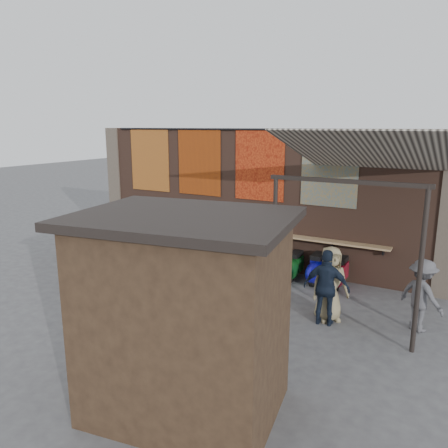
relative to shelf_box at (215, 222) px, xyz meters
name	(u,v)px	position (x,y,z in m)	size (l,w,h in m)	color
ground	(205,292)	(1.05, -2.30, -1.26)	(70.00, 70.00, 0.00)	#474749
brick_wall	(253,198)	(1.05, 0.40, 0.74)	(10.00, 0.40, 4.00)	brown
pier_left	(119,186)	(-4.15, 0.40, 0.74)	(0.50, 0.50, 4.00)	#4C4238
eating_counter	(247,231)	(1.05, 0.03, -0.16)	(8.00, 0.32, 0.05)	#9E7A51
shelf_box	(215,222)	(0.00, 0.00, 0.00)	(0.65, 0.29, 0.26)	white
tapestry_redgold	(150,160)	(-2.55, 0.18, 1.74)	(1.50, 0.02, 2.00)	maroon
tapestry_sun	(199,162)	(-0.65, 0.18, 1.74)	(1.50, 0.02, 2.00)	#E7520D
tapestry_orange	(259,165)	(1.35, 0.18, 1.74)	(1.50, 0.02, 2.00)	#B73D16
tapestry_multi	(330,168)	(3.35, 0.18, 1.74)	(1.50, 0.02, 2.00)	#215879
hang_rail	(250,129)	(1.05, 0.17, 2.72)	(0.06, 0.06, 9.50)	black
scooter_stool_0	(168,246)	(-1.53, -0.34, -0.90)	(0.34, 0.75, 0.71)	navy
scooter_stool_1	(185,248)	(-0.92, -0.30, -0.86)	(0.37, 0.82, 0.78)	black
scooter_stool_2	(200,250)	(-0.37, -0.29, -0.86)	(0.38, 0.83, 0.79)	#14204B
scooter_stool_3	(218,252)	(0.26, -0.27, -0.84)	(0.39, 0.87, 0.83)	black
scooter_stool_4	(235,256)	(0.85, -0.33, -0.85)	(0.39, 0.86, 0.82)	#1C7055
scooter_stool_5	(256,260)	(1.51, -0.30, -0.90)	(0.34, 0.75, 0.71)	#A5130C
scooter_stool_6	(275,262)	(2.11, -0.34, -0.85)	(0.39, 0.86, 0.82)	#9B490E
scooter_stool_7	(294,266)	(2.67, -0.31, -0.88)	(0.36, 0.80, 0.76)	#0F4D1A
scooter_stool_8	(317,269)	(3.29, -0.31, -0.86)	(0.38, 0.84, 0.80)	#0F0D93
scooter_stool_9	(339,273)	(3.89, -0.33, -0.86)	(0.37, 0.83, 0.79)	maroon
diner_left	(188,235)	(-0.78, -0.30, -0.43)	(0.60, 0.39, 1.65)	#9FCDE7
diner_right	(191,237)	(-0.63, -0.35, -0.48)	(0.76, 0.59, 1.56)	#2F2427
shopper_navy	(326,288)	(4.20, -2.56, -0.45)	(0.95, 0.40, 1.62)	#151F30
shopper_grey	(421,295)	(5.95, -1.90, -0.50)	(0.98, 0.56, 1.51)	#4E4D52
shopper_tan	(330,284)	(4.20, -2.31, -0.44)	(0.80, 0.52, 1.63)	#8F815B
market_stall	(185,320)	(3.25, -6.31, 0.15)	(2.60, 1.95, 2.82)	black
stall_roof	(183,218)	(3.25, -6.31, 1.62)	(2.91, 2.24, 0.12)	black
stall_sign	(212,257)	(3.09, -5.32, 0.79)	(1.20, 0.04, 0.50)	gold
stall_shelf	(212,316)	(3.09, -5.32, -0.23)	(2.16, 0.10, 0.06)	#473321
awning_canvas	(365,152)	(4.55, -1.40, 2.29)	(3.20, 3.40, 0.03)	beige
awning_ledger	(381,131)	(4.55, 0.19, 2.69)	(3.30, 0.08, 0.12)	#33261C
awning_header	(346,181)	(4.55, -2.90, 1.82)	(3.00, 0.08, 0.08)	black
awning_post_left	(274,250)	(3.15, -2.90, 0.29)	(0.09, 0.09, 3.10)	black
awning_post_right	(420,272)	(5.95, -2.90, 0.29)	(0.09, 0.09, 3.10)	black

